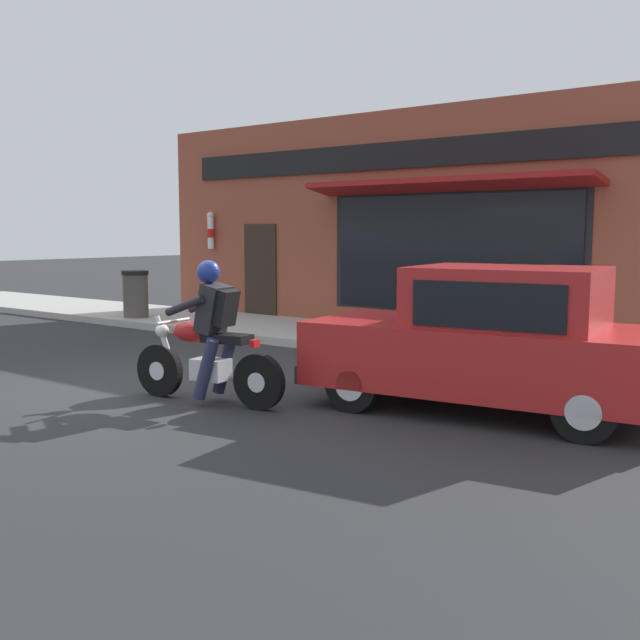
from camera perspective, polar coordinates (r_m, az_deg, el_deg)
The scene contains 7 objects.
ground_plane at distance 9.65m, azimuth -13.75°, elevation -5.02°, with size 80.00×80.00×0.00m, color #2B2B2D.
sidewalk_curb at distance 15.14m, azimuth -6.31°, elevation -0.37°, with size 2.60×22.00×0.14m, color #ADAAA3.
storefront_building at distance 14.59m, azimuth 5.51°, elevation 7.39°, with size 1.25×11.42×4.20m.
motorcycle_with_rider at distance 8.52m, azimuth -8.50°, elevation -1.82°, with size 0.65×2.01×1.62m.
car_hatchback at distance 8.19m, azimuth 12.78°, elevation -1.62°, with size 2.11×3.96×1.57m.
traffic_cone at distance 12.96m, azimuth 10.72°, elevation -0.03°, with size 0.36×0.36×0.60m.
trash_bin at distance 16.22m, azimuth -13.87°, elevation 1.95°, with size 0.56×0.56×0.98m.
Camera 1 is at (-5.90, -7.38, 1.93)m, focal length 42.00 mm.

